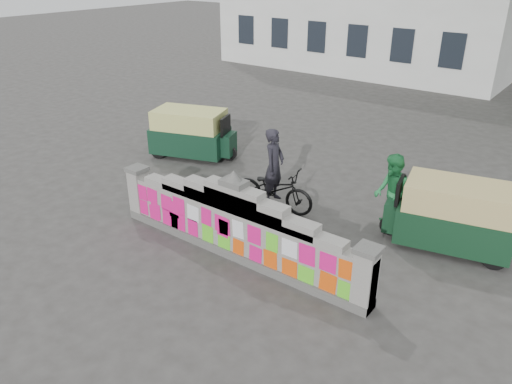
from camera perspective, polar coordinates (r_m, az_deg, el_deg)
ground at (r=10.96m, az=-2.37°, el=-7.26°), size 100.00×100.00×0.00m
parapet_wall at (r=10.57m, az=-2.47°, el=-3.85°), size 6.48×0.44×2.01m
cyclist_bike at (r=12.63m, az=2.04°, el=0.32°), size 2.23×1.08×1.12m
cyclist_rider at (r=12.47m, az=2.07°, el=1.95°), size 0.56×0.76×1.90m
pedestrian at (r=11.91m, az=15.19°, el=-0.19°), size 1.12×1.16×1.89m
rickshaw_left at (r=16.20m, az=-7.33°, el=6.75°), size 2.85×1.99×1.53m
rickshaw_right at (r=11.70m, az=21.49°, el=-2.43°), size 2.86×1.77×1.54m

